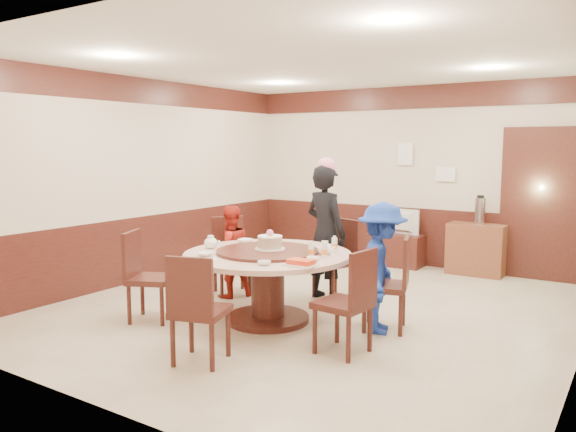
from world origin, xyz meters
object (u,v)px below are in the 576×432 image
Objects in this scene: person_red at (230,251)px; birthday_cake at (270,242)px; thermos at (480,211)px; banquet_table at (268,273)px; person_blue at (382,268)px; side_cabinet at (476,249)px; television at (397,221)px; tv_stand at (396,250)px; shrimp_platter at (301,263)px; person_standing at (326,233)px.

birthday_cake is (0.96, -0.51, 0.28)m from person_red.
person_red reaches higher than thermos.
banquet_table is 0.32m from birthday_cake.
person_blue is at bearing 14.20° from birthday_cake.
television is at bearing -178.60° from side_cabinet.
person_red is 3.06m from television.
thermos is at bearing -171.94° from television.
television is at bearing 0.00° from tv_stand.
person_blue is at bearing 116.19° from television.
person_red reaches higher than birthday_cake.
television is at bearing -178.64° from thermos.
thermos reaches higher than television.
person_blue is 3.48× the size of thermos.
shrimp_platter is 0.38× the size of side_cabinet.
tv_stand is (1.03, 2.88, -0.32)m from person_red.
banquet_table is 1.11m from person_red.
banquet_table is at bearing 95.64° from television.
side_cabinet is at bearing 170.46° from person_red.
person_red is 3.72m from thermos.
birthday_cake is 0.85× the size of thermos.
tv_stand is 1.44m from thermos.
person_blue is at bearing -70.51° from tv_stand.
banquet_table is 2.22× the size of side_cabinet.
side_cabinet is (1.23, 0.03, 0.12)m from tv_stand.
birthday_cake is (-0.08, -1.07, 0.03)m from person_standing.
tv_stand is at bearing -178.64° from thermos.
shrimp_platter is (0.57, -1.50, -0.05)m from person_standing.
tv_stand is 1.06× the size of side_cabinet.
birthday_cake is 1.08× the size of shrimp_platter.
person_blue is 3.32m from tv_stand.
person_blue is 4.09× the size of birthday_cake.
shrimp_platter is 3.92m from side_cabinet.
banquet_table is at bearing 88.25° from person_blue.
thermos is at bearing 68.87° from birthday_cake.
person_blue reaches higher than tv_stand.
person_red is at bearing 150.00° from banquet_table.
shrimp_platter is (1.61, -0.93, 0.20)m from person_red.
banquet_table is 3.45m from tv_stand.
person_standing is at bearing 97.19° from television.
person_red reaches higher than banquet_table.
birthday_cake is at bearing -91.05° from tv_stand.
tv_stand is 0.45m from television.
shrimp_platter is 3.91m from thermos.
person_standing is 4.34× the size of thermos.
side_cabinet is at bearing -100.83° from person_standing.
person_standing is at bearing 146.44° from person_red.
thermos is (1.26, 0.03, 0.69)m from tv_stand.
person_red is at bearing 149.88° from shrimp_platter.
birthday_cake is at bearing 146.83° from shrimp_platter.
shrimp_platter is at bearing 127.08° from person_standing.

